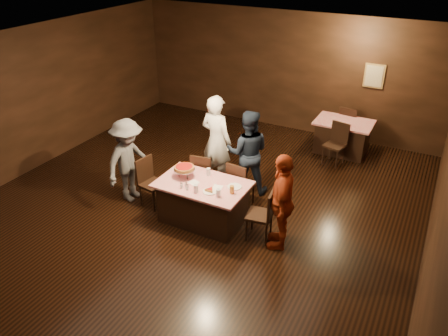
% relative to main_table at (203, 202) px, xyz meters
% --- Properties ---
extents(room, '(10.00, 10.04, 3.02)m').
position_rel_main_table_xyz_m(room, '(-0.32, -0.23, 1.75)').
color(room, black).
rests_on(room, ground).
extents(main_table, '(1.60, 1.00, 0.77)m').
position_rel_main_table_xyz_m(main_table, '(0.00, 0.00, 0.00)').
color(main_table, '#AF0B1B').
rests_on(main_table, ground).
extents(back_table, '(1.30, 0.90, 0.77)m').
position_rel_main_table_xyz_m(back_table, '(1.50, 3.96, 0.00)').
color(back_table, red).
rests_on(back_table, ground).
extents(chair_far_left, '(0.48, 0.48, 0.95)m').
position_rel_main_table_xyz_m(chair_far_left, '(-0.40, 0.75, 0.09)').
color(chair_far_left, black).
rests_on(chair_far_left, ground).
extents(chair_far_right, '(0.46, 0.46, 0.95)m').
position_rel_main_table_xyz_m(chair_far_right, '(0.40, 0.75, 0.09)').
color(chair_far_right, black).
rests_on(chair_far_right, ground).
extents(chair_end_left, '(0.48, 0.48, 0.95)m').
position_rel_main_table_xyz_m(chair_end_left, '(-1.10, 0.00, 0.09)').
color(chair_end_left, black).
rests_on(chair_end_left, ground).
extents(chair_end_right, '(0.48, 0.48, 0.95)m').
position_rel_main_table_xyz_m(chair_end_right, '(1.10, 0.00, 0.09)').
color(chair_end_right, black).
rests_on(chair_end_right, ground).
extents(chair_back_near, '(0.50, 0.50, 0.95)m').
position_rel_main_table_xyz_m(chair_back_near, '(1.50, 3.26, 0.09)').
color(chair_back_near, black).
rests_on(chair_back_near, ground).
extents(chair_back_far, '(0.47, 0.47, 0.95)m').
position_rel_main_table_xyz_m(chair_back_far, '(1.50, 4.56, 0.09)').
color(chair_back_far, black).
rests_on(chair_back_far, ground).
extents(diner_white_jacket, '(0.76, 0.56, 1.91)m').
position_rel_main_table_xyz_m(diner_white_jacket, '(-0.43, 1.31, 0.57)').
color(diner_white_jacket, white).
rests_on(diner_white_jacket, ground).
extents(diner_navy_hoodie, '(1.02, 0.91, 1.73)m').
position_rel_main_table_xyz_m(diner_navy_hoodie, '(0.27, 1.30, 0.48)').
color(diner_navy_hoodie, '#182032').
rests_on(diner_navy_hoodie, ground).
extents(diner_grey_knit, '(0.70, 1.12, 1.66)m').
position_rel_main_table_xyz_m(diner_grey_knit, '(-1.62, -0.00, 0.45)').
color(diner_grey_knit, '#5C5D62').
rests_on(diner_grey_knit, ground).
extents(diner_red_shirt, '(0.70, 1.07, 1.69)m').
position_rel_main_table_xyz_m(diner_red_shirt, '(1.48, -0.01, 0.46)').
color(diner_red_shirt, '#9E3315').
rests_on(diner_red_shirt, ground).
extents(pizza_stand, '(0.38, 0.38, 0.22)m').
position_rel_main_table_xyz_m(pizza_stand, '(-0.40, 0.05, 0.57)').
color(pizza_stand, black).
rests_on(pizza_stand, main_table).
extents(plate_with_slice, '(0.25, 0.25, 0.06)m').
position_rel_main_table_xyz_m(plate_with_slice, '(0.25, -0.18, 0.41)').
color(plate_with_slice, white).
rests_on(plate_with_slice, main_table).
extents(plate_empty, '(0.25, 0.25, 0.01)m').
position_rel_main_table_xyz_m(plate_empty, '(0.55, 0.15, 0.39)').
color(plate_empty, white).
rests_on(plate_empty, main_table).
extents(glass_front_left, '(0.08, 0.08, 0.14)m').
position_rel_main_table_xyz_m(glass_front_left, '(0.05, -0.30, 0.46)').
color(glass_front_left, silver).
rests_on(glass_front_left, main_table).
extents(glass_front_right, '(0.08, 0.08, 0.14)m').
position_rel_main_table_xyz_m(glass_front_right, '(0.45, -0.25, 0.46)').
color(glass_front_right, silver).
rests_on(glass_front_right, main_table).
extents(glass_amber, '(0.08, 0.08, 0.14)m').
position_rel_main_table_xyz_m(glass_amber, '(0.60, -0.05, 0.46)').
color(glass_amber, '#BF7F26').
rests_on(glass_amber, main_table).
extents(glass_back, '(0.08, 0.08, 0.14)m').
position_rel_main_table_xyz_m(glass_back, '(-0.05, 0.30, 0.46)').
color(glass_back, silver).
rests_on(glass_back, main_table).
extents(condiments, '(0.17, 0.10, 0.09)m').
position_rel_main_table_xyz_m(condiments, '(-0.18, -0.28, 0.43)').
color(condiments, silver).
rests_on(condiments, main_table).
extents(napkin_center, '(0.19, 0.19, 0.01)m').
position_rel_main_table_xyz_m(napkin_center, '(0.30, 0.00, 0.39)').
color(napkin_center, white).
rests_on(napkin_center, main_table).
extents(napkin_left, '(0.21, 0.21, 0.01)m').
position_rel_main_table_xyz_m(napkin_left, '(-0.15, -0.05, 0.39)').
color(napkin_left, white).
rests_on(napkin_left, main_table).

